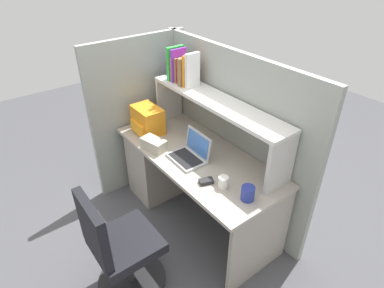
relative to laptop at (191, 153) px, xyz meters
The scene contains 13 objects.
ground_plane 0.78m from the laptop, 103.24° to the left, with size 8.00×8.00×0.00m, color #4C4C51.
desk 0.56m from the laptop, 169.15° to the left, with size 1.60×0.70×0.73m.
cubicle_partition_rear 0.46m from the laptop, 92.30° to the left, with size 1.84×0.05×1.55m, color #939991.
cubicle_partition_left 0.87m from the laptop, behind, with size 0.05×1.06×1.55m, color #939991.
overhead_hutch 0.41m from the laptop, 93.78° to the left, with size 1.44×0.28×0.45m.
reference_books_on_shelf 0.77m from the laptop, 150.21° to the left, with size 0.31×0.18×0.30m.
laptop is the anchor object (origin of this frame).
backpack 0.60m from the laptop, behind, with size 0.30×0.23×0.25m.
computer_mouse 0.34m from the laptop, 17.30° to the right, with size 0.06×0.10×0.03m, color #262628.
paper_cup 0.44m from the laptop, ahead, with size 0.08×0.08×0.09m, color white.
tissue_box 0.35m from the laptop, 150.58° to the right, with size 0.22×0.12×0.10m, color #BFB299.
snack_canister 0.64m from the laptop, ahead, with size 0.10×0.10×0.11m, color navy.
office_chair 0.93m from the laptop, 73.59° to the right, with size 0.52×0.52×0.93m.
Camera 1 is at (1.78, -1.41, 2.28)m, focal length 30.34 mm.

